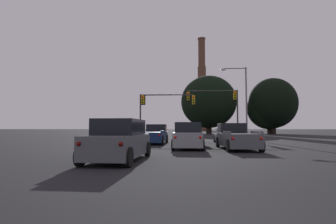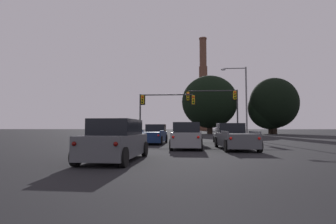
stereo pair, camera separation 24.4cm
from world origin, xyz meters
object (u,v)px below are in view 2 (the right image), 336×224
at_px(street_lamp, 242,95).
at_px(suv_center_lane_second, 187,136).
at_px(pickup_truck_left_lane_front, 154,135).
at_px(traffic_light_overhead_left, 159,104).
at_px(traffic_light_overhead_right, 220,101).
at_px(suv_left_lane_third, 116,141).
at_px(smokestack, 203,94).
at_px(suv_center_lane_front, 190,134).
at_px(sedan_right_lane_front, 225,136).
at_px(pickup_truck_right_lane_second, 234,137).

bearing_deg(street_lamp, suv_center_lane_second, -115.37).
bearing_deg(pickup_truck_left_lane_front, suv_center_lane_second, -60.84).
height_order(traffic_light_overhead_left, traffic_light_overhead_right, traffic_light_overhead_right).
bearing_deg(suv_left_lane_third, street_lamp, 67.25).
height_order(traffic_light_overhead_left, street_lamp, street_lamp).
bearing_deg(pickup_truck_left_lane_front, street_lamp, 42.07).
xyz_separation_m(pickup_truck_left_lane_front, smokestack, (11.12, 111.29, 18.29)).
height_order(pickup_truck_left_lane_front, suv_center_lane_front, suv_center_lane_front).
height_order(suv_center_lane_second, traffic_light_overhead_right, traffic_light_overhead_right).
bearing_deg(smokestack, traffic_light_overhead_left, -96.19).
bearing_deg(sedan_right_lane_front, traffic_light_overhead_left, 143.66).
bearing_deg(pickup_truck_right_lane_second, smokestack, 85.97).
xyz_separation_m(pickup_truck_right_lane_second, pickup_truck_left_lane_front, (-6.44, 5.99, 0.00)).
distance_m(pickup_truck_left_lane_front, suv_center_lane_second, 6.60).
bearing_deg(traffic_light_overhead_left, street_lamp, 12.23).
bearing_deg(street_lamp, traffic_light_overhead_left, -167.77).
relative_size(pickup_truck_left_lane_front, suv_center_lane_second, 1.12).
distance_m(sedan_right_lane_front, smokestack, 111.80).
height_order(pickup_truck_right_lane_second, street_lamp, street_lamp).
relative_size(street_lamp, smokestack, 0.19).
height_order(pickup_truck_right_lane_second, traffic_light_overhead_right, traffic_light_overhead_right).
bearing_deg(pickup_truck_left_lane_front, smokestack, 85.09).
relative_size(pickup_truck_left_lane_front, suv_center_lane_front, 1.12).
bearing_deg(traffic_light_overhead_left, suv_left_lane_third, -89.39).
bearing_deg(sedan_right_lane_front, suv_center_lane_second, -115.51).
bearing_deg(traffic_light_overhead_left, pickup_truck_right_lane_second, -62.11).
relative_size(traffic_light_overhead_left, smokestack, 0.14).
distance_m(suv_center_lane_front, traffic_light_overhead_right, 8.63).
xyz_separation_m(suv_left_lane_third, smokestack, (11.14, 124.24, 18.20)).
height_order(traffic_light_overhead_right, smokestack, smokestack).
xyz_separation_m(suv_center_lane_front, suv_left_lane_third, (-3.43, -13.94, 0.00)).
relative_size(suv_center_lane_front, smokestack, 0.10).
xyz_separation_m(pickup_truck_right_lane_second, traffic_light_overhead_right, (0.68, 13.76, 3.93)).
distance_m(sedan_right_lane_front, traffic_light_overhead_left, 9.60).
distance_m(pickup_truck_right_lane_second, traffic_light_overhead_left, 14.69).
height_order(pickup_truck_left_lane_front, sedan_right_lane_front, pickup_truck_left_lane_front).
xyz_separation_m(pickup_truck_left_lane_front, suv_center_lane_second, (3.14, -5.81, 0.09)).
distance_m(traffic_light_overhead_left, traffic_light_overhead_right, 7.46).
bearing_deg(suv_left_lane_third, sedan_right_lane_front, 66.46).
xyz_separation_m(suv_center_lane_front, suv_center_lane_second, (-0.27, -6.80, 0.00)).
distance_m(pickup_truck_right_lane_second, suv_center_lane_front, 7.62).
relative_size(traffic_light_overhead_left, traffic_light_overhead_right, 1.06).
bearing_deg(sedan_right_lane_front, pickup_truck_left_lane_front, -168.64).
xyz_separation_m(pickup_truck_left_lane_front, sedan_right_lane_front, (6.74, 1.11, -0.14)).
relative_size(suv_center_lane_second, street_lamp, 0.54).
distance_m(sedan_right_lane_front, traffic_light_overhead_right, 7.81).
bearing_deg(pickup_truck_right_lane_second, traffic_light_overhead_right, 85.43).
relative_size(pickup_truck_right_lane_second, suv_center_lane_second, 1.12).
distance_m(pickup_truck_left_lane_front, traffic_light_overhead_right, 11.25).
bearing_deg(suv_center_lane_second, suv_left_lane_third, -112.63).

